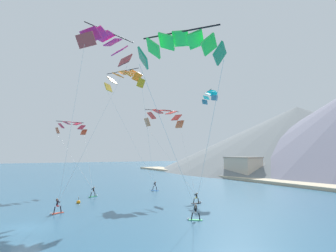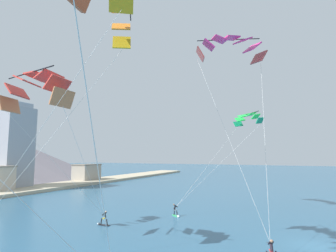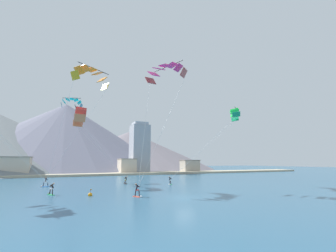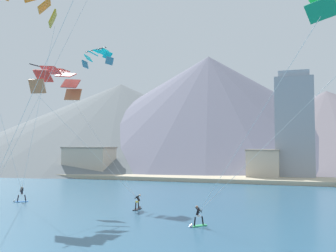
# 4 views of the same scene
# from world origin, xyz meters

# --- Properties ---
(ground_plane) EXTENTS (400.00, 400.00, 0.00)m
(ground_plane) POSITION_xyz_m (0.00, 0.00, 0.00)
(ground_plane) COLOR #2D5B7A
(kitesurfer_near_lead) EXTENTS (1.41, 1.60, 1.69)m
(kitesurfer_near_lead) POSITION_xyz_m (5.35, 15.73, 0.48)
(kitesurfer_near_lead) COLOR #33B266
(kitesurfer_near_lead) RESTS_ON ground
(kitesurfer_near_trail) EXTENTS (0.64, 1.75, 1.65)m
(kitesurfer_near_trail) POSITION_xyz_m (-2.23, 21.69, 0.46)
(kitesurfer_near_trail) COLOR black
(kitesurfer_near_trail) RESTS_ON ground
(kitesurfer_mid_center) EXTENTS (1.11, 1.74, 1.72)m
(kitesurfer_mid_center) POSITION_xyz_m (-15.67, 10.15, 0.51)
(kitesurfer_mid_center) COLOR #33B266
(kitesurfer_mid_center) RESTS_ON ground
(kitesurfer_far_left) EXTENTS (1.69, 1.25, 1.81)m
(kitesurfer_far_left) POSITION_xyz_m (-17.24, 22.09, 0.55)
(kitesurfer_far_left) COLOR #337FDB
(kitesurfer_far_left) RESTS_ON ground
(kitesurfer_far_right) EXTENTS (0.97, 1.77, 1.82)m
(kitesurfer_far_right) POSITION_xyz_m (-5.22, 3.09, 0.58)
(kitesurfer_far_right) COLOR #E54C33
(kitesurfer_far_right) RESTS_ON ground
(parafoil_kite_near_lead) EXTENTS (12.49, 10.70, 13.52)m
(parafoil_kite_near_lead) POSITION_xyz_m (15.63, 7.75, 13.91)
(parafoil_kite_near_lead) COLOR #15905E
(parafoil_kite_near_trail) EXTENTS (10.74, 7.51, 13.87)m
(parafoil_kite_near_trail) POSITION_xyz_m (-11.93, 21.49, 13.87)
(parafoil_kite_near_trail) COLOR #C87749
(parafoil_kite_far_left) EXTENTS (9.43, 11.34, 19.30)m
(parafoil_kite_far_left) POSITION_xyz_m (-10.95, 13.45, 19.46)
(parafoil_kite_far_left) COLOR gold
(parafoil_kite_far_right) EXTENTS (8.58, 7.37, 19.66)m
(parafoil_kite_far_right) POSITION_xyz_m (0.48, 7.04, 19.84)
(parafoil_kite_far_right) COLOR #A73F3E
(parafoil_kite_distant_high_outer) EXTENTS (5.11, 2.38, 2.43)m
(parafoil_kite_distant_high_outer) POSITION_xyz_m (-13.44, 33.21, 19.33)
(parafoil_kite_distant_high_outer) COLOR teal
(race_marker_buoy) EXTENTS (0.56, 0.56, 1.02)m
(race_marker_buoy) POSITION_xyz_m (-10.78, 6.73, 0.16)
(race_marker_buoy) COLOR orange
(race_marker_buoy) RESTS_ON ground
(shoreline_strip) EXTENTS (180.00, 10.00, 0.70)m
(shoreline_strip) POSITION_xyz_m (0.00, 55.50, 0.35)
(shoreline_strip) COLOR #BCAD8E
(shoreline_strip) RESTS_ON ground
(shore_building_harbour_front) EXTENTS (7.45, 5.38, 5.36)m
(shore_building_harbour_front) POSITION_xyz_m (34.70, 58.06, 2.69)
(shore_building_harbour_front) COLOR #A89E8E
(shore_building_harbour_front) RESTS_ON ground
(shore_building_promenade_mid) EXTENTS (6.12, 7.00, 5.78)m
(shore_building_promenade_mid) POSITION_xyz_m (7.70, 59.14, 2.90)
(shore_building_promenade_mid) COLOR beige
(shore_building_promenade_mid) RESTS_ON ground
(shore_building_quay_east) EXTENTS (10.26, 6.46, 6.18)m
(shore_building_quay_east) POSITION_xyz_m (-28.58, 57.29, 3.10)
(shore_building_quay_east) COLOR beige
(shore_building_quay_east) RESTS_ON ground
(highrise_tower) EXTENTS (7.00, 7.00, 20.59)m
(highrise_tower) POSITION_xyz_m (13.39, 61.69, 10.09)
(highrise_tower) COLOR #999EA8
(highrise_tower) RESTS_ON ground
(mountain_peak_west_ridge) EXTENTS (107.73, 107.73, 24.18)m
(mountain_peak_west_ridge) POSITION_xyz_m (23.98, 116.98, 12.09)
(mountain_peak_west_ridge) COLOR slate
(mountain_peak_west_ridge) RESTS_ON ground
(mountain_peak_east_shoulder) EXTENTS (122.96, 122.96, 38.29)m
(mountain_peak_east_shoulder) POSITION_xyz_m (-14.83, 116.21, 19.15)
(mountain_peak_east_shoulder) COLOR slate
(mountain_peak_east_shoulder) RESTS_ON ground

